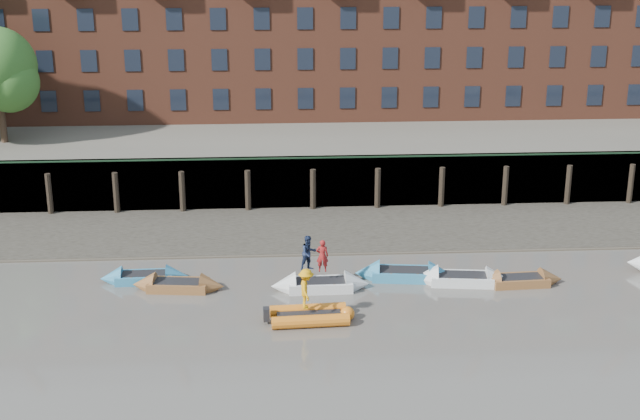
{
  "coord_description": "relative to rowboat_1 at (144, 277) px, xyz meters",
  "views": [
    {
      "loc": [
        -4.69,
        -30.59,
        17.25
      ],
      "look_at": [
        -2.15,
        12.0,
        3.2
      ],
      "focal_mm": 50.0,
      "sensor_mm": 36.0,
      "label": 1
    }
  ],
  "objects": [
    {
      "name": "person_rib_crew",
      "position": [
        7.85,
        -4.98,
        1.32
      ],
      "size": [
        0.72,
        1.22,
        1.86
      ],
      "primitive_type": "imported",
      "rotation": [
        0.0,
        0.0,
        1.6
      ],
      "color": "orange",
      "rests_on": "rib_tender"
    },
    {
      "name": "rowboat_6",
      "position": [
        18.53,
        -1.51,
        -0.0
      ],
      "size": [
        4.38,
        1.48,
        1.25
      ],
      "rotation": [
        0.0,
        0.0,
        0.05
      ],
      "color": "brown",
      "rests_on": "ground"
    },
    {
      "name": "rowboat_2",
      "position": [
        1.78,
        -1.14,
        0.01
      ],
      "size": [
        4.61,
        1.81,
        1.3
      ],
      "rotation": [
        0.0,
        0.0,
        -0.11
      ],
      "color": "brown",
      "rests_on": "ground"
    },
    {
      "name": "bank_terrace",
      "position": [
        10.98,
        25.16,
        1.38
      ],
      "size": [
        110.0,
        28.0,
        3.2
      ],
      "primitive_type": "cube",
      "color": "#5E594D",
      "rests_on": "ground"
    },
    {
      "name": "rowboat_4",
      "position": [
        12.95,
        -0.41,
        0.03
      ],
      "size": [
        5.05,
        2.01,
        1.43
      ],
      "rotation": [
        0.0,
        0.0,
        -0.12
      ],
      "color": "teal",
      "rests_on": "ground"
    },
    {
      "name": "rowboat_3",
      "position": [
        8.68,
        -1.53,
        0.02
      ],
      "size": [
        4.83,
        1.48,
        1.4
      ],
      "rotation": [
        0.0,
        0.0,
        0.02
      ],
      "color": "silver",
      "rests_on": "ground"
    },
    {
      "name": "rowboat_5",
      "position": [
        15.72,
        -1.18,
        0.02
      ],
      "size": [
        4.88,
        1.95,
        1.38
      ],
      "rotation": [
        0.0,
        0.0,
        -0.12
      ],
      "color": "silver",
      "rests_on": "ground"
    },
    {
      "name": "rib_tender",
      "position": [
        8.13,
        -5.07,
        0.06
      ],
      "size": [
        3.83,
        1.97,
        0.66
      ],
      "rotation": [
        0.0,
        0.0,
        0.06
      ],
      "color": "orange",
      "rests_on": "ground"
    },
    {
      "name": "ground",
      "position": [
        10.98,
        -10.84,
        -0.22
      ],
      "size": [
        220.0,
        220.0,
        0.0
      ],
      "primitive_type": "plane",
      "color": "#5E5952",
      "rests_on": "ground"
    },
    {
      "name": "river_wall",
      "position": [
        10.98,
        11.54,
        1.37
      ],
      "size": [
        110.0,
        1.23,
        3.3
      ],
      "color": "#2D2A26",
      "rests_on": "ground"
    },
    {
      "name": "foreshore",
      "position": [
        10.98,
        7.16,
        -0.22
      ],
      "size": [
        110.0,
        8.0,
        0.5
      ],
      "primitive_type": "cube",
      "color": "#3D382F",
      "rests_on": "ground"
    },
    {
      "name": "rowboat_1",
      "position": [
        0.0,
        0.0,
        0.0
      ],
      "size": [
        4.37,
        1.38,
        1.26
      ],
      "rotation": [
        0.0,
        0.0,
        0.03
      ],
      "color": "teal",
      "rests_on": "ground"
    },
    {
      "name": "person_rower_b",
      "position": [
        8.14,
        -1.25,
        1.59
      ],
      "size": [
        1.06,
        0.98,
        1.75
      ],
      "primitive_type": "imported",
      "rotation": [
        0.0,
        0.0,
        0.47
      ],
      "color": "#19233F",
      "rests_on": "rowboat_3"
    },
    {
      "name": "mud_band",
      "position": [
        10.98,
        3.76,
        -0.22
      ],
      "size": [
        110.0,
        1.6,
        0.1
      ],
      "primitive_type": "cube",
      "color": "#4C4336",
      "rests_on": "ground"
    },
    {
      "name": "person_rower_a",
      "position": [
        8.78,
        -1.49,
        1.53
      ],
      "size": [
        0.62,
        0.43,
        1.62
      ],
      "primitive_type": "imported",
      "rotation": [
        0.0,
        0.0,
        3.07
      ],
      "color": "maroon",
      "rests_on": "rowboat_3"
    }
  ]
}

